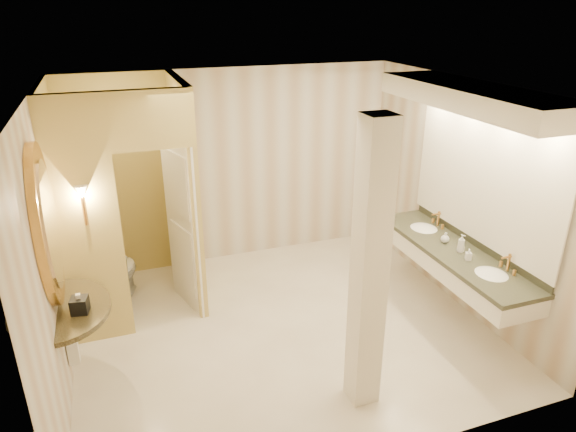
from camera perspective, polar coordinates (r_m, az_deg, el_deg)
floor at (r=6.07m, az=-0.69°, el=-12.27°), size 4.50×4.50×0.00m
ceiling at (r=5.03m, az=-0.83°, el=13.82°), size 4.50×4.50×0.00m
wall_back at (r=7.22m, az=-5.92°, el=5.44°), size 4.50×0.02×2.70m
wall_front at (r=3.80m, az=9.28°, el=-11.71°), size 4.50×0.02×2.70m
wall_left at (r=5.21m, az=-24.94°, el=-3.68°), size 0.02×4.00×2.70m
wall_right at (r=6.44m, az=18.56°, el=2.20°), size 0.02×4.00×2.70m
toilet_closet at (r=6.07m, az=-13.82°, el=1.87°), size 1.50×1.55×2.70m
wall_sconce at (r=5.44m, az=-21.94°, el=2.29°), size 0.14×0.14×0.42m
vanity at (r=5.90m, az=19.11°, el=3.15°), size 0.75×2.49×2.09m
console_shelf at (r=5.01m, az=-24.68°, el=-4.64°), size 1.12×1.12×2.01m
pillar at (r=4.46m, az=9.02°, el=-6.07°), size 0.25×0.25×2.70m
tissue_box at (r=5.06m, az=-22.14°, el=-9.15°), size 0.17×0.17×0.15m
toilet at (r=6.78m, az=-18.29°, el=-6.02°), size 0.59×0.78×0.70m
soap_bottle_a at (r=5.92m, az=19.42°, el=-4.06°), size 0.08×0.08×0.13m
soap_bottle_b at (r=6.26m, az=17.07°, el=-2.29°), size 0.12×0.12×0.13m
soap_bottle_c at (r=6.06m, az=18.70°, el=-2.90°), size 0.11×0.11×0.21m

